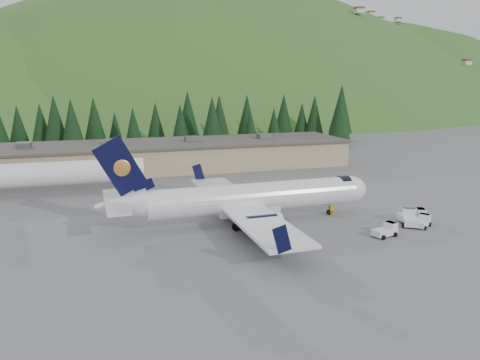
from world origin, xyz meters
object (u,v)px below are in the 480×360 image
object	(u,v)px
ramp_worker	(332,208)
airliner	(247,199)
second_airliner	(48,173)
baggage_tug_d	(422,221)
baggage_tug_b	(414,216)
baggage_tug_a	(386,230)
terminal_building	(166,155)
baggage_tug_c	(410,218)

from	to	relation	value
ramp_worker	airliner	bearing A→B (deg)	-10.09
second_airliner	baggage_tug_d	distance (m)	52.34
baggage_tug_b	baggage_tug_a	bearing A→B (deg)	-130.60
baggage_tug_a	terminal_building	xyz separation A→B (m)	(-17.23, 47.08, 1.95)
airliner	ramp_worker	size ratio (longest dim) A/B	19.06
baggage_tug_b	airliner	bearing A→B (deg)	-175.73
terminal_building	ramp_worker	distance (m)	40.98
terminal_building	baggage_tug_c	bearing A→B (deg)	-63.20
second_airliner	baggage_tug_c	bearing A→B (deg)	-33.77
baggage_tug_c	second_airliner	bearing A→B (deg)	84.67
baggage_tug_c	terminal_building	size ratio (longest dim) A/B	0.05
baggage_tug_a	baggage_tug_b	distance (m)	7.30
baggage_tug_d	ramp_worker	size ratio (longest dim) A/B	1.65
airliner	baggage_tug_d	xyz separation A→B (m)	(19.27, -7.40, -2.35)
airliner	terminal_building	size ratio (longest dim) A/B	0.47
airliner	baggage_tug_d	bearing A→B (deg)	-22.12
baggage_tug_d	baggage_tug_a	bearing A→B (deg)	161.11
baggage_tug_c	ramp_worker	xyz separation A→B (m)	(-6.94, 6.35, 0.08)
baggage_tug_b	ramp_worker	distance (m)	9.87
baggage_tug_a	terminal_building	world-z (taller)	terminal_building
airliner	baggage_tug_b	distance (m)	20.43
terminal_building	ramp_worker	bearing A→B (deg)	-67.86
second_airliner	baggage_tug_b	bearing A→B (deg)	-32.28
airliner	baggage_tug_c	size ratio (longest dim) A/B	8.97
terminal_building	ramp_worker	size ratio (longest dim) A/B	40.28
baggage_tug_d	ramp_worker	world-z (taller)	ramp_worker
airliner	baggage_tug_a	distance (m)	16.18
baggage_tug_b	terminal_building	bearing A→B (deg)	138.33
baggage_tug_c	baggage_tug_d	world-z (taller)	baggage_tug_c
airliner	ramp_worker	world-z (taller)	airliner
baggage_tug_d	airliner	bearing A→B (deg)	124.82
second_airliner	terminal_building	bearing A→B (deg)	38.78
terminal_building	baggage_tug_d	distance (m)	51.08
terminal_building	ramp_worker	xyz separation A→B (m)	(15.43, -37.92, -1.74)
ramp_worker	second_airliner	bearing A→B (deg)	-42.40
second_airliner	ramp_worker	size ratio (longest dim) A/B	15.60
airliner	second_airliner	size ratio (longest dim) A/B	1.22
second_airliner	baggage_tug_a	distance (m)	48.50
baggage_tug_a	ramp_worker	world-z (taller)	ramp_worker
baggage_tug_a	baggage_tug_c	distance (m)	5.85
baggage_tug_b	terminal_building	size ratio (longest dim) A/B	0.05
second_airliner	baggage_tug_a	bearing A→B (deg)	-39.91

